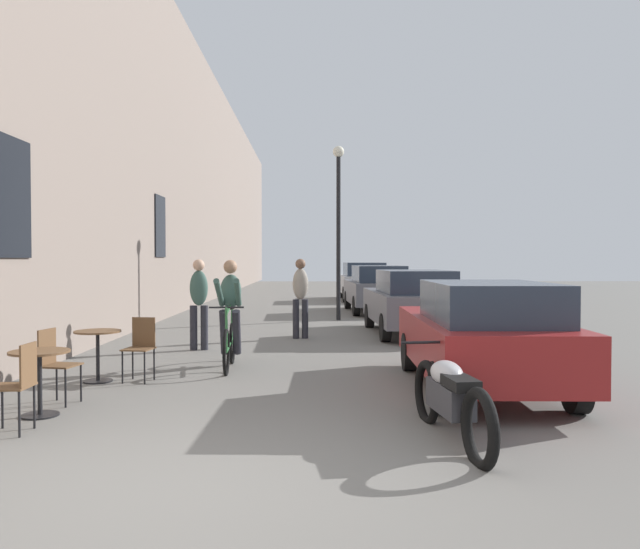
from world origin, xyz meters
name	(u,v)px	position (x,y,z in m)	size (l,w,h in m)	color
ground_plane	(172,494)	(0.00, 0.00, 0.00)	(88.00, 88.00, 0.00)	slate
building_facade_left	(160,154)	(-3.45, 14.00, 4.83)	(0.54, 68.00, 9.66)	gray
cafe_table_near	(40,369)	(-1.96, 2.31, 0.52)	(0.64, 0.64, 0.72)	black
cafe_chair_near_toward_street	(55,360)	(-2.03, 2.89, 0.52)	(0.45, 0.45, 0.89)	black
cafe_chair_near_toward_wall	(18,381)	(-1.88, 1.64, 0.52)	(0.38, 0.38, 0.89)	black
cafe_table_mid	(98,345)	(-1.98, 4.23, 0.52)	(0.64, 0.64, 0.72)	black
cafe_chair_mid_toward_street	(141,344)	(-1.40, 4.30, 0.52)	(0.44, 0.44, 0.89)	black
cyclist_on_bicycle	(230,316)	(-0.28, 5.39, 0.81)	(0.52, 1.76, 1.74)	black
pedestrian_near	(199,299)	(-1.12, 7.30, 0.97)	(0.37, 0.28, 1.72)	#26262D
pedestrian_mid	(300,294)	(0.77, 9.00, 0.98)	(0.38, 0.29, 1.73)	#26262D
street_lamp	(338,210)	(1.77, 13.06, 3.11)	(0.32, 0.32, 4.90)	black
parked_car_nearest	(482,334)	(3.25, 3.57, 0.74)	(1.79, 4.07, 1.43)	maroon
parked_car_second	(411,301)	(3.30, 9.67, 0.76)	(1.85, 4.19, 1.47)	#595960
parked_car_third	(377,288)	(3.12, 15.62, 0.79)	(1.92, 4.32, 1.52)	#595960
parked_car_fourth	(363,281)	(3.15, 21.67, 0.82)	(1.97, 4.49, 1.58)	#B7B7BC
parked_motorcycle	(451,398)	(2.34, 1.33, 0.40)	(0.62, 2.14, 0.92)	black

